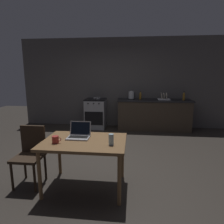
{
  "coord_description": "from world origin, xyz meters",
  "views": [
    {
      "loc": [
        0.64,
        -3.42,
        1.65
      ],
      "look_at": [
        0.2,
        0.65,
        0.84
      ],
      "focal_mm": 31.0,
      "sensor_mm": 36.0,
      "label": 1
    }
  ],
  "objects_px": {
    "dining_table": "(85,145)",
    "electric_kettle": "(131,95)",
    "coffee_mug": "(56,140)",
    "bottle_b": "(140,95)",
    "frying_pan": "(97,98)",
    "stove_oven": "(96,113)",
    "laptop": "(79,134)",
    "bottle": "(184,96)",
    "chair": "(31,151)",
    "dish_rack": "(164,98)",
    "drinking_glass": "(111,139)"
  },
  "relations": [
    {
      "from": "frying_pan",
      "to": "chair",
      "type": "bearing_deg",
      "value": -97.84
    },
    {
      "from": "chair",
      "to": "dish_rack",
      "type": "height_order",
      "value": "dish_rack"
    },
    {
      "from": "bottle_b",
      "to": "dining_table",
      "type": "bearing_deg",
      "value": -105.11
    },
    {
      "from": "stove_oven",
      "to": "dining_table",
      "type": "xyz_separation_m",
      "value": [
        0.46,
        -3.21,
        0.2
      ]
    },
    {
      "from": "coffee_mug",
      "to": "frying_pan",
      "type": "bearing_deg",
      "value": 90.96
    },
    {
      "from": "laptop",
      "to": "dish_rack",
      "type": "xyz_separation_m",
      "value": [
        1.68,
        3.1,
        0.18
      ]
    },
    {
      "from": "frying_pan",
      "to": "bottle_b",
      "type": "relative_size",
      "value": 1.59
    },
    {
      "from": "chair",
      "to": "frying_pan",
      "type": "height_order",
      "value": "frying_pan"
    },
    {
      "from": "bottle",
      "to": "frying_pan",
      "type": "height_order",
      "value": "bottle"
    },
    {
      "from": "laptop",
      "to": "drinking_glass",
      "type": "bearing_deg",
      "value": -15.86
    },
    {
      "from": "dining_table",
      "to": "chair",
      "type": "bearing_deg",
      "value": 176.62
    },
    {
      "from": "bottle",
      "to": "dish_rack",
      "type": "bearing_deg",
      "value": 174.84
    },
    {
      "from": "electric_kettle",
      "to": "bottle",
      "type": "height_order",
      "value": "bottle"
    },
    {
      "from": "stove_oven",
      "to": "drinking_glass",
      "type": "relative_size",
      "value": 6.18
    },
    {
      "from": "coffee_mug",
      "to": "bottle_b",
      "type": "distance_m",
      "value": 3.67
    },
    {
      "from": "drinking_glass",
      "to": "chair",
      "type": "bearing_deg",
      "value": 171.91
    },
    {
      "from": "laptop",
      "to": "bottle",
      "type": "relative_size",
      "value": 1.23
    },
    {
      "from": "dining_table",
      "to": "electric_kettle",
      "type": "xyz_separation_m",
      "value": [
        0.62,
        3.22,
        0.38
      ]
    },
    {
      "from": "bottle",
      "to": "coffee_mug",
      "type": "height_order",
      "value": "bottle"
    },
    {
      "from": "frying_pan",
      "to": "bottle_b",
      "type": "bearing_deg",
      "value": 4.82
    },
    {
      "from": "stove_oven",
      "to": "drinking_glass",
      "type": "bearing_deg",
      "value": -75.58
    },
    {
      "from": "laptop",
      "to": "dish_rack",
      "type": "relative_size",
      "value": 0.94
    },
    {
      "from": "stove_oven",
      "to": "chair",
      "type": "height_order",
      "value": "stove_oven"
    },
    {
      "from": "chair",
      "to": "coffee_mug",
      "type": "height_order",
      "value": "chair"
    },
    {
      "from": "electric_kettle",
      "to": "frying_pan",
      "type": "distance_m",
      "value": 1.05
    },
    {
      "from": "coffee_mug",
      "to": "bottle_b",
      "type": "relative_size",
      "value": 0.52
    },
    {
      "from": "bottle",
      "to": "coffee_mug",
      "type": "relative_size",
      "value": 2.02
    },
    {
      "from": "dining_table",
      "to": "coffee_mug",
      "type": "height_order",
      "value": "coffee_mug"
    },
    {
      "from": "chair",
      "to": "dish_rack",
      "type": "relative_size",
      "value": 2.57
    },
    {
      "from": "stove_oven",
      "to": "chair",
      "type": "xyz_separation_m",
      "value": [
        -0.39,
        -3.16,
        0.05
      ]
    },
    {
      "from": "stove_oven",
      "to": "dining_table",
      "type": "bearing_deg",
      "value": -81.78
    },
    {
      "from": "dining_table",
      "to": "laptop",
      "type": "distance_m",
      "value": 0.2
    },
    {
      "from": "stove_oven",
      "to": "laptop",
      "type": "height_order",
      "value": "laptop"
    },
    {
      "from": "stove_oven",
      "to": "dining_table",
      "type": "relative_size",
      "value": 0.78
    },
    {
      "from": "chair",
      "to": "coffee_mug",
      "type": "relative_size",
      "value": 6.81
    },
    {
      "from": "frying_pan",
      "to": "dish_rack",
      "type": "xyz_separation_m",
      "value": [
        1.99,
        0.03,
        0.02
      ]
    },
    {
      "from": "electric_kettle",
      "to": "coffee_mug",
      "type": "distance_m",
      "value": 3.51
    },
    {
      "from": "frying_pan",
      "to": "coffee_mug",
      "type": "distance_m",
      "value": 3.34
    },
    {
      "from": "chair",
      "to": "drinking_glass",
      "type": "height_order",
      "value": "chair"
    },
    {
      "from": "bottle_b",
      "to": "bottle",
      "type": "bearing_deg",
      "value": -6.02
    },
    {
      "from": "frying_pan",
      "to": "drinking_glass",
      "type": "distance_m",
      "value": 3.41
    },
    {
      "from": "drinking_glass",
      "to": "dish_rack",
      "type": "distance_m",
      "value": 3.55
    },
    {
      "from": "stove_oven",
      "to": "frying_pan",
      "type": "xyz_separation_m",
      "value": [
        0.05,
        -0.03,
        0.48
      ]
    },
    {
      "from": "electric_kettle",
      "to": "bottle",
      "type": "xyz_separation_m",
      "value": [
        1.5,
        -0.05,
        0.0
      ]
    },
    {
      "from": "dining_table",
      "to": "bottle_b",
      "type": "bearing_deg",
      "value": 74.89
    },
    {
      "from": "stove_oven",
      "to": "electric_kettle",
      "type": "bearing_deg",
      "value": 0.13
    },
    {
      "from": "dish_rack",
      "to": "drinking_glass",
      "type": "bearing_deg",
      "value": -109.36
    },
    {
      "from": "drinking_glass",
      "to": "stove_oven",
      "type": "bearing_deg",
      "value": 104.42
    },
    {
      "from": "dining_table",
      "to": "electric_kettle",
      "type": "distance_m",
      "value": 3.3
    },
    {
      "from": "electric_kettle",
      "to": "coffee_mug",
      "type": "bearing_deg",
      "value": -106.33
    }
  ]
}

